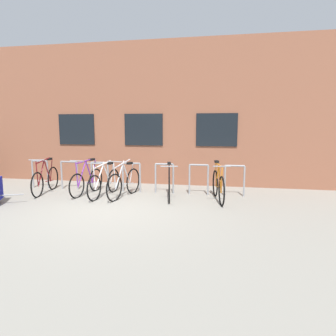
% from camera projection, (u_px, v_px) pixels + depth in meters
% --- Properties ---
extents(ground_plane, '(42.00, 42.00, 0.00)m').
position_uv_depth(ground_plane, '(109.00, 209.00, 7.13)').
color(ground_plane, gray).
extents(storefront_building, '(28.00, 5.14, 4.69)m').
position_uv_depth(storefront_building, '(160.00, 116.00, 12.39)').
color(storefront_building, brown).
rests_on(storefront_building, ground).
extents(bike_rack, '(6.58, 0.05, 0.89)m').
position_uv_depth(bike_rack, '(131.00, 174.00, 8.91)').
color(bike_rack, gray).
rests_on(bike_rack, ground).
extents(bicycle_purple, '(0.44, 1.64, 1.05)m').
position_uv_depth(bicycle_purple, '(87.00, 181.00, 8.64)').
color(bicycle_purple, black).
rests_on(bicycle_purple, ground).
extents(bicycle_orange, '(0.48, 1.75, 1.04)m').
position_uv_depth(bicycle_orange, '(218.00, 185.00, 7.93)').
color(bicycle_orange, black).
rests_on(bicycle_orange, ground).
extents(bicycle_white, '(0.44, 1.80, 1.02)m').
position_uv_depth(bicycle_white, '(105.00, 183.00, 8.41)').
color(bicycle_white, black).
rests_on(bicycle_white, ground).
extents(bicycle_maroon, '(0.44, 1.74, 1.07)m').
position_uv_depth(bicycle_maroon, '(46.00, 180.00, 8.78)').
color(bicycle_maroon, black).
rests_on(bicycle_maroon, ground).
extents(bicycle_silver, '(0.51, 1.73, 1.07)m').
position_uv_depth(bicycle_silver, '(124.00, 183.00, 8.31)').
color(bicycle_silver, black).
rests_on(bicycle_silver, ground).
extents(bicycle_black, '(0.48, 1.68, 0.97)m').
position_uv_depth(bicycle_black, '(169.00, 184.00, 8.21)').
color(bicycle_black, black).
rests_on(bicycle_black, ground).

